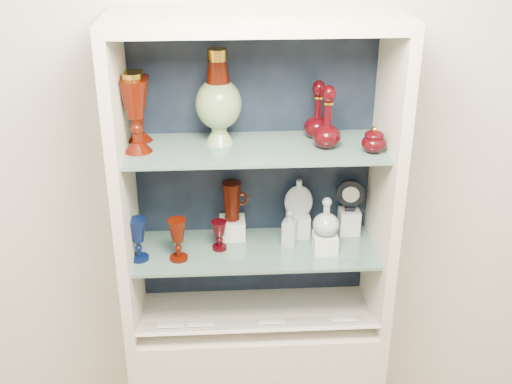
{
  "coord_description": "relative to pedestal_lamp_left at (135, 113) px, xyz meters",
  "views": [
    {
      "loc": [
        -0.12,
        -0.6,
        2.31
      ],
      "look_at": [
        0.0,
        1.53,
        1.3
      ],
      "focal_mm": 45.0,
      "sensor_mm": 36.0,
      "label": 1
    }
  ],
  "objects": [
    {
      "name": "label_card_2",
      "position": [
        0.47,
        -0.11,
        -0.82
      ],
      "size": [
        0.1,
        0.06,
        0.03
      ],
      "primitive_type": "cube",
      "rotation": [
        -0.44,
        0.0,
        0.0
      ],
      "color": "white",
      "rests_on": "label_ledge"
    },
    {
      "name": "label_card_0",
      "position": [
        0.2,
        -0.11,
        -0.82
      ],
      "size": [
        0.1,
        0.06,
        0.03
      ],
      "primitive_type": "cube",
      "rotation": [
        -0.44,
        0.0,
        0.0
      ],
      "color": "white",
      "rests_on": "label_ledge"
    },
    {
      "name": "cabinet_side_left",
      "position": [
        -0.06,
        -0.0,
        -0.29
      ],
      "size": [
        0.04,
        0.4,
        1.15
      ],
      "primitive_type": "cube",
      "color": "beige",
      "rests_on": "cabinet_base"
    },
    {
      "name": "lidded_bowl",
      "position": [
        0.83,
        -0.06,
        -0.09
      ],
      "size": [
        0.1,
        0.1,
        0.1
      ],
      "primitive_type": null,
      "rotation": [
        0.0,
        0.0,
        0.21
      ],
      "color": "#3C0408",
      "rests_on": "shelf_upper"
    },
    {
      "name": "label_ledge",
      "position": [
        0.42,
        -0.11,
        -0.83
      ],
      "size": [
        0.92,
        0.17,
        0.09
      ],
      "primitive_type": "cube",
      "rotation": [
        -0.44,
        0.0,
        0.0
      ],
      "color": "beige",
      "rests_on": "cabinet_base"
    },
    {
      "name": "cabinet_top_cap",
      "position": [
        0.42,
        -0.0,
        0.31
      ],
      "size": [
        1.0,
        0.4,
        0.04
      ],
      "primitive_type": "cube",
      "color": "beige",
      "rests_on": "cabinet_side_left"
    },
    {
      "name": "ruby_pitcher",
      "position": [
        0.33,
        0.11,
        -0.4
      ],
      "size": [
        0.12,
        0.08,
        0.16
      ],
      "primitive_type": null,
      "rotation": [
        0.0,
        0.0,
        0.03
      ],
      "color": "#4E0E01",
      "rests_on": "riser_ruby_pitcher"
    },
    {
      "name": "cabinet_back_panel",
      "position": [
        0.42,
        0.19,
        -0.29
      ],
      "size": [
        0.98,
        0.02,
        1.15
      ],
      "primitive_type": "cube",
      "color": "black",
      "rests_on": "cabinet_base"
    },
    {
      "name": "ruby_goblet_small",
      "position": [
        0.28,
        0.02,
        -0.5
      ],
      "size": [
        0.07,
        0.07,
        0.12
      ],
      "primitive_type": null,
      "rotation": [
        0.0,
        0.0,
        0.22
      ],
      "color": "#3C0408",
      "rests_on": "shelf_lower"
    },
    {
      "name": "label_card_1",
      "position": [
        0.75,
        -0.11,
        -0.82
      ],
      "size": [
        0.1,
        0.06,
        0.03
      ],
      "primitive_type": "cube",
      "rotation": [
        -0.44,
        0.0,
        0.0
      ],
      "color": "white",
      "rests_on": "label_ledge"
    },
    {
      "name": "ruby_decanter_b",
      "position": [
        0.65,
        0.1,
        -0.02
      ],
      "size": [
        0.13,
        0.13,
        0.23
      ],
      "primitive_type": null,
      "rotation": [
        0.0,
        0.0,
        -0.32
      ],
      "color": "#3C0408",
      "rests_on": "shelf_upper"
    },
    {
      "name": "riser_cameo_medallion",
      "position": [
        0.8,
        0.13,
        -0.51
      ],
      "size": [
        0.08,
        0.08,
        0.1
      ],
      "primitive_type": "cube",
      "color": "silver",
      "rests_on": "shelf_lower"
    },
    {
      "name": "riser_flat_flask",
      "position": [
        0.59,
        0.12,
        -0.52
      ],
      "size": [
        0.09,
        0.09,
        0.09
      ],
      "primitive_type": "cube",
      "color": "silver",
      "rests_on": "shelf_lower"
    },
    {
      "name": "cobalt_goblet",
      "position": [
        -0.02,
        -0.04,
        -0.48
      ],
      "size": [
        0.09,
        0.09,
        0.17
      ],
      "primitive_type": null,
      "rotation": [
        0.0,
        0.0,
        0.23
      ],
      "color": "#07133E",
      "rests_on": "shelf_lower"
    },
    {
      "name": "riser_clear_round_decanter",
      "position": [
        0.68,
        -0.02,
        -0.53
      ],
      "size": [
        0.09,
        0.09,
        0.07
      ],
      "primitive_type": "cube",
      "color": "silver",
      "rests_on": "shelf_lower"
    },
    {
      "name": "riser_ruby_pitcher",
      "position": [
        0.33,
        0.11,
        -0.52
      ],
      "size": [
        0.1,
        0.1,
        0.08
      ],
      "primitive_type": "cube",
      "color": "silver",
      "rests_on": "shelf_lower"
    },
    {
      "name": "ruby_goblet_tall",
      "position": [
        0.12,
        -0.05,
        -0.48
      ],
      "size": [
        0.09,
        0.09,
        0.17
      ],
      "primitive_type": null,
      "rotation": [
        0.0,
        0.0,
        -0.41
      ],
      "color": "#4E0E01",
      "rests_on": "shelf_lower"
    },
    {
      "name": "label_card_3",
      "position": [
        0.08,
        -0.11,
        -0.82
      ],
      "size": [
        0.1,
        0.06,
        0.03
      ],
      "primitive_type": "cube",
      "rotation": [
        -0.44,
        0.0,
        0.0
      ],
      "color": "white",
      "rests_on": "label_ledge"
    },
    {
      "name": "shelf_upper",
      "position": [
        0.42,
        0.02,
        -0.15
      ],
      "size": [
        0.92,
        0.34,
        0.01
      ],
      "primitive_type": "cube",
      "color": "slate",
      "rests_on": "cabinet_side_left"
    },
    {
      "name": "pedestal_lamp_left",
      "position": [
        0.0,
        0.0,
        0.0
      ],
      "size": [
        0.14,
        0.14,
        0.28
      ],
      "primitive_type": null,
      "rotation": [
        0.0,
        0.0,
        0.34
      ],
      "color": "#4E0E01",
      "rests_on": "shelf_upper"
    },
    {
      "name": "pedestal_lamp_right",
      "position": [
        -0.01,
        0.11,
        -0.01
      ],
      "size": [
        0.13,
        0.13,
        0.26
      ],
      "primitive_type": null,
      "rotation": [
        0.0,
        0.0,
        -0.35
      ],
      "color": "#4E0E01",
      "rests_on": "shelf_upper"
    },
    {
      "name": "enamel_urn",
      "position": [
        0.29,
        0.07,
        0.03
      ],
      "size": [
        0.18,
        0.18,
        0.34
      ],
      "primitive_type": null,
      "rotation": [
        0.0,
        0.0,
        0.1
      ],
      "color": "#0E4526",
      "rests_on": "shelf_upper"
    },
    {
      "name": "clear_square_bottle",
      "position": [
        0.55,
        0.04,
        -0.49
      ],
      "size": [
        0.07,
        0.07,
        0.15
      ],
      "primitive_type": null,
      "rotation": [
        0.0,
        0.0,
        -0.36
      ],
      "color": "#93A0A8",
      "rests_on": "shelf_lower"
    },
    {
      "name": "wall_back",
      "position": [
        0.42,
        0.22,
        -0.21
      ],
      "size": [
        3.5,
        0.02,
        2.8
      ],
      "primitive_type": "cube",
      "color": "silver",
      "rests_on": "ground"
    },
    {
      "name": "cameo_medallion",
      "position": [
        0.8,
        0.13,
        -0.4
      ],
      "size": [
        0.12,
        0.06,
        0.13
      ],
      "primitive_type": null,
      "rotation": [
        0.0,
        0.0,
        -0.16
      ],
      "color": "black",
      "rests_on": "riser_cameo_medallion"
    },
    {
      "name": "cabinet_side_right",
      "position": [
        0.9,
        -0.0,
        -0.29
      ],
      "size": [
        0.04,
        0.4,
        1.15
      ],
      "primitive_type": "cube",
      "color": "beige",
      "rests_on": "cabinet_base"
    },
    {
      "name": "shelf_lower",
      "position": [
        0.42,
        0.02,
        -0.57
      ],
      "size": [
        0.92,
        0.34,
        0.01
      ],
      "primitive_type": "cube",
      "color": "slate",
      "rests_on": "cabinet_side_left"
    },
    {
      "name": "flat_flask",
      "position": [
        0.59,
        0.12,
        -0.39
      ],
      "size": [
        0.11,
        0.05,
        0.15
      ],
      "primitive_type": null,
      "rotation": [
        0.0,
        0.0,
        -0.08
      ],
      "color": "silver",
      "rests_on": "riser_flat_flask"
    },
    {
      "name": "clear_round_decanter",
      "position": [
        0.68,
        -0.02,
        -0.42
      ],
      "size": [
        0.1,
        0.1,
        0.15
      ],
      "primitive_type": null,
      "rotation": [
        0.0,
        0.0,
        0.0
      ],
      "color": "#93A0A8",
      "rests_on": "riser_clear_round_decanter"
    },
    {
      "name": "ruby_decanter_a",
      "position": [
        0.67,
        -0.01,
        -0.01
      ],
      "size": [
        0.13,
        0.13,
        0.26
      ],
      "primitive_type": null,
      "rotation": [
        0.0,
        0.0,
        -0.36
      ],
      "color": "#3C0408",
      "rests_on": "shelf_upper"
    }
  ]
}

